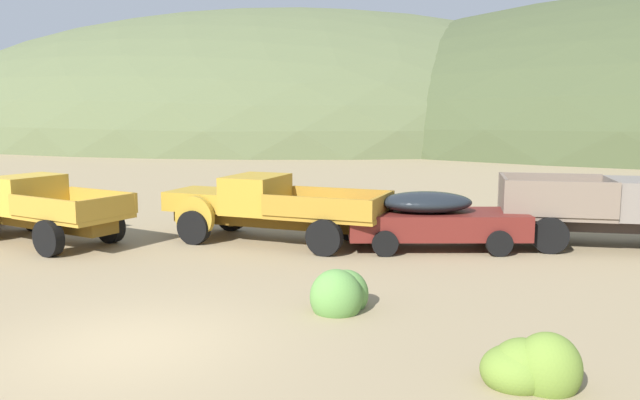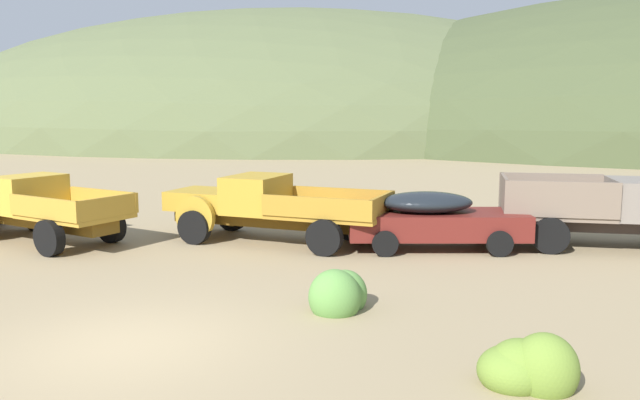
# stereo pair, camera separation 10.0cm
# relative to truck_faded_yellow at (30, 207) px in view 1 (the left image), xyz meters

# --- Properties ---
(ground_plane) EXTENTS (300.00, 300.00, 0.00)m
(ground_plane) POSITION_rel_truck_faded_yellow_xyz_m (6.72, -7.09, -0.98)
(ground_plane) COLOR #998460
(hill_distant) EXTENTS (94.07, 77.47, 31.25)m
(hill_distant) POSITION_rel_truck_faded_yellow_xyz_m (-9.99, 67.18, -0.98)
(hill_distant) COLOR #56603D
(hill_distant) RESTS_ON ground
(truck_faded_yellow) EXTENTS (5.95, 3.74, 1.89)m
(truck_faded_yellow) POSITION_rel_truck_faded_yellow_xyz_m (0.00, 0.00, 0.00)
(truck_faded_yellow) COLOR brown
(truck_faded_yellow) RESTS_ON ground
(truck_mustard) EXTENTS (6.67, 3.24, 1.89)m
(truck_mustard) POSITION_rel_truck_faded_yellow_xyz_m (6.41, 1.31, 0.01)
(truck_mustard) COLOR #593D12
(truck_mustard) RESTS_ON ground
(car_oxblood) EXTENTS (5.27, 2.73, 1.57)m
(car_oxblood) POSITION_rel_truck_faded_yellow_xyz_m (11.56, 1.27, -0.17)
(car_oxblood) COLOR maroon
(car_oxblood) RESTS_ON ground
(truck_primer_gray) EXTENTS (6.00, 2.49, 1.91)m
(truck_primer_gray) POSITION_rel_truck_faded_yellow_xyz_m (16.56, 2.39, 0.03)
(truck_primer_gray) COLOR #3D322D
(truck_primer_gray) RESTS_ON ground
(bush_lone_scrub) EXTENTS (1.36, 0.91, 1.01)m
(bush_lone_scrub) POSITION_rel_truck_faded_yellow_xyz_m (12.90, -7.35, -0.74)
(bush_lone_scrub) COLOR olive
(bush_lone_scrub) RESTS_ON ground
(bush_back_edge) EXTENTS (1.06, 1.21, 1.06)m
(bush_back_edge) POSITION_rel_truck_faded_yellow_xyz_m (9.77, -4.55, -0.70)
(bush_back_edge) COLOR #5B8E42
(bush_back_edge) RESTS_ON ground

